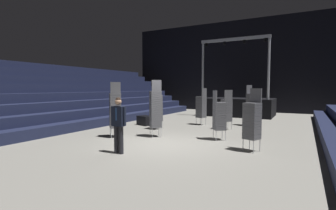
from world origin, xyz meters
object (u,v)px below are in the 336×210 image
(man_with_tie, at_px, (118,122))
(chair_stack_rear_right, at_px, (201,107))
(chair_stack_front_right, at_px, (251,106))
(equipment_road_case, at_px, (145,120))
(chair_stack_rear_left, at_px, (226,110))
(chair_stack_mid_left, at_px, (219,115))
(stage_riser, at_px, (238,106))
(chair_stack_front_left, at_px, (157,112))
(chair_stack_mid_right, at_px, (252,120))
(chair_stack_aisle_left, at_px, (155,109))
(chair_stack_rear_centre, at_px, (157,105))
(chair_stack_mid_centre, at_px, (115,110))

(man_with_tie, relative_size, chair_stack_rear_right, 0.87)
(man_with_tie, distance_m, chair_stack_rear_right, 7.18)
(chair_stack_front_right, relative_size, equipment_road_case, 2.47)
(chair_stack_front_right, relative_size, chair_stack_rear_left, 1.13)
(chair_stack_mid_left, bearing_deg, chair_stack_front_right, 139.44)
(stage_riser, xyz_separation_m, chair_stack_front_right, (1.88, -5.01, 0.39))
(stage_riser, bearing_deg, chair_stack_front_left, -103.91)
(chair_stack_front_right, height_order, chair_stack_rear_right, chair_stack_front_right)
(chair_stack_mid_right, relative_size, equipment_road_case, 2.28)
(chair_stack_rear_right, bearing_deg, chair_stack_aisle_left, -169.89)
(chair_stack_front_left, xyz_separation_m, chair_stack_mid_left, (3.53, -1.12, 0.13))
(stage_riser, xyz_separation_m, chair_stack_rear_left, (1.00, -6.79, 0.26))
(chair_stack_mid_right, bearing_deg, man_with_tie, 54.20)
(chair_stack_aisle_left, relative_size, equipment_road_case, 2.66)
(man_with_tie, bearing_deg, chair_stack_rear_left, -106.70)
(chair_stack_rear_left, xyz_separation_m, chair_stack_rear_centre, (-4.57, 0.97, 0.04))
(chair_stack_rear_right, relative_size, equipment_road_case, 2.28)
(chair_stack_front_left, relative_size, chair_stack_mid_left, 0.87)
(stage_riser, relative_size, chair_stack_aisle_left, 2.31)
(man_with_tie, bearing_deg, chair_stack_front_right, -109.31)
(man_with_tie, relative_size, chair_stack_mid_left, 0.90)
(chair_stack_mid_left, xyz_separation_m, equipment_road_case, (-4.86, 2.09, -0.73))
(stage_riser, distance_m, chair_stack_rear_right, 5.93)
(stage_riser, bearing_deg, chair_stack_rear_centre, -121.51)
(chair_stack_mid_right, distance_m, chair_stack_aisle_left, 4.10)
(stage_riser, distance_m, chair_stack_front_right, 5.37)
(chair_stack_mid_centre, xyz_separation_m, chair_stack_aisle_left, (1.42, 0.89, 0.04))
(chair_stack_front_right, xyz_separation_m, chair_stack_aisle_left, (-2.99, -5.12, 0.08))
(chair_stack_mid_right, height_order, chair_stack_aisle_left, chair_stack_aisle_left)
(chair_stack_mid_centre, bearing_deg, chair_stack_mid_left, -26.48)
(chair_stack_front_left, bearing_deg, chair_stack_rear_centre, -38.95)
(stage_riser, bearing_deg, chair_stack_rear_right, -96.57)
(chair_stack_front_right, height_order, chair_stack_mid_centre, chair_stack_mid_centre)
(chair_stack_front_right, bearing_deg, chair_stack_rear_centre, -51.07)
(chair_stack_rear_left, bearing_deg, chair_stack_mid_right, -105.53)
(stage_riser, height_order, chair_stack_rear_left, stage_riser)
(chair_stack_front_left, bearing_deg, chair_stack_rear_left, -131.93)
(chair_stack_aisle_left, bearing_deg, chair_stack_front_right, 14.69)
(man_with_tie, bearing_deg, chair_stack_mid_right, -149.35)
(man_with_tie, xyz_separation_m, chair_stack_rear_centre, (-2.87, 7.25, 0.02))
(man_with_tie, xyz_separation_m, chair_stack_rear_right, (0.02, 7.18, 0.02))
(chair_stack_front_left, xyz_separation_m, chair_stack_mid_right, (5.01, -2.40, 0.17))
(chair_stack_front_left, bearing_deg, chair_stack_aisle_left, 139.73)
(chair_stack_rear_left, relative_size, chair_stack_rear_right, 0.96)
(chair_stack_aisle_left, height_order, equipment_road_case, chair_stack_aisle_left)
(chair_stack_rear_right, bearing_deg, man_with_tie, -164.25)
(chair_stack_mid_left, height_order, chair_stack_rear_left, same)
(equipment_road_case, bearing_deg, stage_riser, 65.36)
(stage_riser, bearing_deg, man_with_tie, -93.05)
(chair_stack_front_left, height_order, chair_stack_mid_centre, chair_stack_mid_centre)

